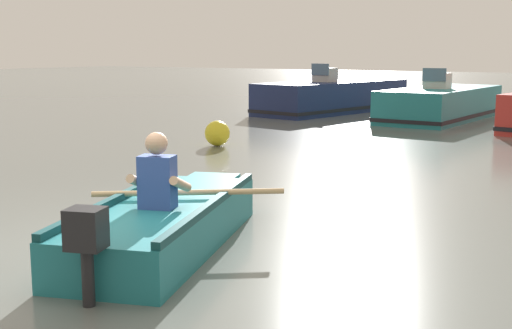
% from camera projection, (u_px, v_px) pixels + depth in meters
% --- Properties ---
extents(ground_plane, '(120.00, 120.00, 0.00)m').
position_uv_depth(ground_plane, '(115.00, 249.00, 6.79)').
color(ground_plane, slate).
extents(rowboat_with_person, '(2.08, 3.63, 1.19)m').
position_uv_depth(rowboat_with_person, '(166.00, 221.00, 6.90)').
color(rowboat_with_person, '#1E727A').
rests_on(rowboat_with_person, ground).
extents(moored_boat_navy, '(2.94, 6.25, 1.57)m').
position_uv_depth(moored_boat_navy, '(333.00, 97.00, 21.97)').
color(moored_boat_navy, '#19234C').
rests_on(moored_boat_navy, ground).
extents(moored_boat_teal, '(2.15, 5.44, 1.49)m').
position_uv_depth(moored_boat_teal, '(441.00, 105.00, 19.55)').
color(moored_boat_teal, '#1E727A').
rests_on(moored_boat_teal, ground).
extents(mooring_buoy, '(0.53, 0.53, 0.53)m').
position_uv_depth(mooring_buoy, '(217.00, 133.00, 14.15)').
color(mooring_buoy, yellow).
rests_on(mooring_buoy, ground).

